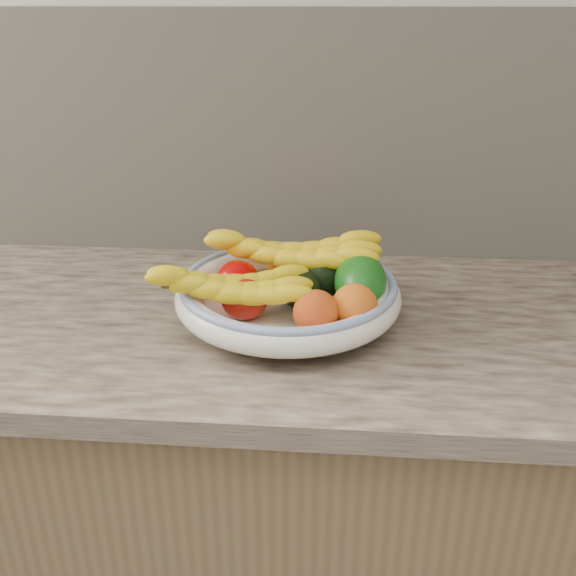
{
  "coord_description": "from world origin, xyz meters",
  "views": [
    {
      "loc": [
        0.08,
        0.66,
        1.42
      ],
      "look_at": [
        0.0,
        1.66,
        0.96
      ],
      "focal_mm": 40.0,
      "sensor_mm": 36.0,
      "label": 1
    }
  ],
  "objects_px": {
    "fruit_bowl": "(288,294)",
    "green_mango": "(360,282)",
    "banana_bunch_front": "(230,291)",
    "banana_bunch_back": "(291,258)"
  },
  "relations": [
    {
      "from": "fruit_bowl",
      "to": "green_mango",
      "type": "xyz_separation_m",
      "value": [
        0.12,
        0.0,
        0.03
      ]
    },
    {
      "from": "green_mango",
      "to": "banana_bunch_front",
      "type": "relative_size",
      "value": 0.47
    },
    {
      "from": "banana_bunch_back",
      "to": "banana_bunch_front",
      "type": "relative_size",
      "value": 1.19
    },
    {
      "from": "banana_bunch_back",
      "to": "banana_bunch_front",
      "type": "height_order",
      "value": "banana_bunch_back"
    },
    {
      "from": "fruit_bowl",
      "to": "banana_bunch_front",
      "type": "bearing_deg",
      "value": -142.4
    },
    {
      "from": "fruit_bowl",
      "to": "green_mango",
      "type": "height_order",
      "value": "green_mango"
    },
    {
      "from": "banana_bunch_back",
      "to": "fruit_bowl",
      "type": "bearing_deg",
      "value": -85.44
    },
    {
      "from": "green_mango",
      "to": "banana_bunch_front",
      "type": "distance_m",
      "value": 0.22
    },
    {
      "from": "green_mango",
      "to": "banana_bunch_back",
      "type": "bearing_deg",
      "value": 146.01
    },
    {
      "from": "green_mango",
      "to": "fruit_bowl",
      "type": "bearing_deg",
      "value": 175.75
    }
  ]
}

